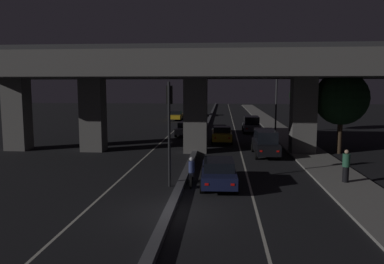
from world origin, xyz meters
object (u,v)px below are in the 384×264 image
object	(u,v)px
car_dark_blue_lead	(219,172)
car_grey_fourth	(251,124)
motorcycle_black_filtering_near	(192,173)
car_black_second	(265,142)
car_dark_green_fourth_oncoming	(199,111)
car_dark_blue_second_oncoming	(190,121)
car_taxi_yellow_third_oncoming	(176,116)
street_lamp	(273,88)
traffic_light_left_of_median	(169,116)
pedestrian_on_sidewalk	(346,166)
car_taxi_yellow_third	(222,134)
car_silver_lead_oncoming	(186,128)

from	to	relation	value
car_dark_blue_lead	car_grey_fourth	bearing A→B (deg)	-10.24
car_dark_blue_lead	motorcycle_black_filtering_near	xyz separation A→B (m)	(-1.45, 0.04, -0.11)
car_black_second	car_dark_green_fourth_oncoming	xyz separation A→B (m)	(-7.58, 38.43, -0.26)
car_dark_blue_second_oncoming	car_dark_green_fourth_oncoming	xyz separation A→B (m)	(-0.07, 18.76, -0.06)
car_taxi_yellow_third_oncoming	street_lamp	bearing A→B (deg)	37.13
traffic_light_left_of_median	pedestrian_on_sidewalk	distance (m)	9.87
car_dark_blue_lead	car_taxi_yellow_third	xyz separation A→B (m)	(0.12, 15.39, 0.03)
motorcycle_black_filtering_near	car_dark_green_fourth_oncoming	bearing A→B (deg)	1.49
car_silver_lead_oncoming	car_dark_blue_second_oncoming	bearing A→B (deg)	-175.93
car_grey_fourth	motorcycle_black_filtering_near	bearing A→B (deg)	168.55
car_taxi_yellow_third	pedestrian_on_sidewalk	xyz separation A→B (m)	(6.71, -14.51, 0.22)
car_silver_lead_oncoming	car_grey_fourth	bearing A→B (deg)	116.25
car_taxi_yellow_third_oncoming	car_dark_green_fourth_oncoming	xyz separation A→B (m)	(2.99, 9.29, 0.05)
traffic_light_left_of_median	pedestrian_on_sidewalk	size ratio (longest dim) A/B	3.11
car_silver_lead_oncoming	motorcycle_black_filtering_near	size ratio (longest dim) A/B	2.58
car_black_second	traffic_light_left_of_median	bearing A→B (deg)	146.53
traffic_light_left_of_median	pedestrian_on_sidewalk	xyz separation A→B (m)	(9.41, 1.13, -2.73)
car_taxi_yellow_third	car_dark_green_fourth_oncoming	world-z (taller)	car_taxi_yellow_third
car_silver_lead_oncoming	car_taxi_yellow_third_oncoming	bearing A→B (deg)	-167.18
car_taxi_yellow_third	car_silver_lead_oncoming	world-z (taller)	car_taxi_yellow_third
street_lamp	car_dark_green_fourth_oncoming	distance (m)	28.22
car_silver_lead_oncoming	car_dark_green_fourth_oncoming	distance (m)	27.08
car_grey_fourth	car_silver_lead_oncoming	distance (m)	7.94
car_taxi_yellow_third_oncoming	pedestrian_on_sidewalk	xyz separation A→B (m)	(13.96, -37.32, 0.28)
car_grey_fourth	car_dark_green_fourth_oncoming	xyz separation A→B (m)	(-7.59, 23.85, -0.20)
street_lamp	car_black_second	world-z (taller)	street_lamp
car_black_second	car_taxi_yellow_third_oncoming	size ratio (longest dim) A/B	1.10
pedestrian_on_sidewalk	car_dark_blue_lead	bearing A→B (deg)	-172.66
car_dark_blue_lead	car_silver_lead_oncoming	world-z (taller)	car_dark_blue_lead
car_taxi_yellow_third	car_taxi_yellow_third_oncoming	distance (m)	23.93
street_lamp	car_grey_fourth	size ratio (longest dim) A/B	2.01
car_grey_fourth	car_dark_green_fourth_oncoming	world-z (taller)	car_grey_fourth
car_dark_blue_lead	pedestrian_on_sidewalk	size ratio (longest dim) A/B	2.60
car_dark_blue_second_oncoming	motorcycle_black_filtering_near	size ratio (longest dim) A/B	2.20
traffic_light_left_of_median	car_dark_blue_lead	world-z (taller)	traffic_light_left_of_median
car_taxi_yellow_third_oncoming	car_dark_green_fourth_oncoming	distance (m)	9.76
car_silver_lead_oncoming	traffic_light_left_of_median	bearing A→B (deg)	5.59
car_dark_blue_lead	pedestrian_on_sidewalk	bearing A→B (deg)	-84.60
car_black_second	pedestrian_on_sidewalk	xyz separation A→B (m)	(3.39, -8.18, -0.03)
street_lamp	car_grey_fourth	xyz separation A→B (m)	(-2.03, 2.34, -4.09)
traffic_light_left_of_median	motorcycle_black_filtering_near	size ratio (longest dim) A/B	2.95
pedestrian_on_sidewalk	car_taxi_yellow_third	bearing A→B (deg)	114.83
car_black_second	car_taxi_yellow_third_oncoming	world-z (taller)	car_black_second
car_taxi_yellow_third	car_dark_green_fourth_oncoming	size ratio (longest dim) A/B	0.86
car_dark_blue_lead	car_grey_fourth	size ratio (longest dim) A/B	1.09
car_dark_blue_second_oncoming	car_taxi_yellow_third_oncoming	size ratio (longest dim) A/B	0.94
street_lamp	motorcycle_black_filtering_near	size ratio (longest dim) A/B	4.57
traffic_light_left_of_median	car_taxi_yellow_third	size ratio (longest dim) A/B	1.36
car_silver_lead_oncoming	pedestrian_on_sidewalk	bearing A→B (deg)	30.78
car_silver_lead_oncoming	car_taxi_yellow_third	bearing A→B (deg)	40.18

